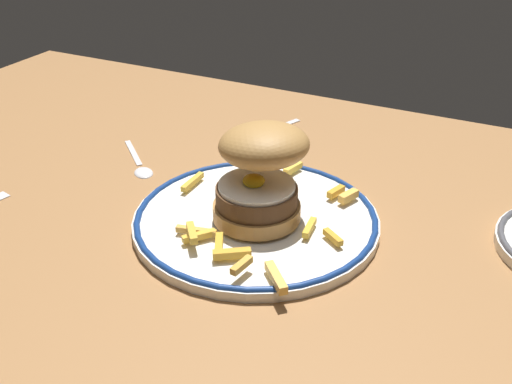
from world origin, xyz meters
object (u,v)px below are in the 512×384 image
Objects in this scene: burger at (261,170)px; spoon at (141,166)px; fork at (265,132)px; dinner_plate at (256,219)px.

burger is 1.39× the size of spoon.
fork is 1.26× the size of spoon.
burger is 28.32cm from fork.
spoon is at bearing -118.23° from fork.
dinner_plate is 27.68cm from fork.
burger is at bearing -65.38° from fork.
dinner_plate is 2.70× the size of spoon.
dinner_plate is at bearing -66.48° from fork.
dinner_plate reaches higher than fork.
burger reaches higher than spoon.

